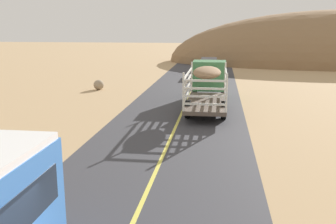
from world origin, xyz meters
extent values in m
cube|color=#3F7F4C|center=(1.57, 24.09, 1.82)|extent=(2.50, 2.20, 2.20)
cube|color=#192333|center=(1.57, 24.09, 2.27)|extent=(2.53, 1.54, 0.70)
cube|color=brown|center=(1.57, 18.69, 0.72)|extent=(2.50, 6.40, 0.24)
cylinder|color=silver|center=(0.38, 21.83, 1.94)|extent=(0.12, 0.12, 2.20)
cylinder|color=silver|center=(2.76, 21.83, 1.94)|extent=(0.12, 0.12, 2.20)
cylinder|color=silver|center=(0.38, 15.55, 1.94)|extent=(0.12, 0.12, 2.20)
cylinder|color=silver|center=(2.76, 15.55, 1.94)|extent=(0.12, 0.12, 2.20)
cube|color=silver|center=(0.36, 18.69, 1.28)|extent=(0.08, 6.30, 0.12)
cube|color=silver|center=(2.78, 18.69, 1.28)|extent=(0.08, 6.30, 0.12)
cube|color=silver|center=(1.57, 15.53, 1.28)|extent=(2.40, 0.08, 0.12)
cube|color=silver|center=(0.36, 18.69, 1.72)|extent=(0.08, 6.30, 0.12)
cube|color=silver|center=(2.78, 18.69, 1.72)|extent=(0.08, 6.30, 0.12)
cube|color=silver|center=(1.57, 15.53, 1.72)|extent=(2.40, 0.08, 0.12)
cube|color=silver|center=(0.36, 18.69, 2.16)|extent=(0.08, 6.30, 0.12)
cube|color=silver|center=(2.78, 18.69, 2.16)|extent=(0.08, 6.30, 0.12)
cube|color=silver|center=(1.57, 15.53, 2.16)|extent=(2.40, 0.08, 0.12)
cube|color=silver|center=(0.36, 18.69, 2.60)|extent=(0.08, 6.30, 0.12)
cube|color=silver|center=(2.78, 18.69, 2.60)|extent=(0.08, 6.30, 0.12)
cube|color=silver|center=(1.57, 15.53, 2.60)|extent=(2.40, 0.08, 0.12)
ellipsoid|color=#8C6B4C|center=(1.57, 18.69, 2.69)|extent=(1.75, 3.84, 0.70)
cylinder|color=black|center=(0.48, 24.09, 0.57)|extent=(0.32, 1.10, 1.10)
cylinder|color=black|center=(2.66, 24.09, 0.57)|extent=(0.32, 1.10, 1.10)
cylinder|color=black|center=(0.48, 17.41, 0.57)|extent=(0.32, 1.10, 1.10)
cylinder|color=black|center=(2.66, 17.41, 0.57)|extent=(0.32, 1.10, 1.10)
cube|color=black|center=(1.12, 38.35, 0.70)|extent=(1.90, 4.60, 0.90)
cube|color=black|center=(1.12, 38.20, 1.55)|extent=(1.75, 3.59, 0.80)
cube|color=#192333|center=(1.12, 38.20, 1.57)|extent=(1.79, 3.22, 0.44)
cube|color=silver|center=(1.12, 36.13, 0.37)|extent=(1.86, 0.20, 0.24)
cube|color=red|center=(0.29, 36.07, 0.88)|extent=(0.16, 0.06, 0.14)
cube|color=red|center=(1.95, 36.07, 0.88)|extent=(0.16, 0.06, 0.14)
cylinder|color=black|center=(0.30, 39.78, 0.40)|extent=(0.26, 0.76, 0.76)
cylinder|color=black|center=(1.94, 39.78, 0.40)|extent=(0.26, 0.76, 0.76)
cylinder|color=black|center=(0.30, 36.93, 0.40)|extent=(0.26, 0.76, 0.76)
cylinder|color=black|center=(1.94, 36.93, 0.40)|extent=(0.26, 0.76, 0.76)
ellipsoid|color=gray|center=(-8.24, 27.06, 0.43)|extent=(0.92, 1.03, 0.86)
camera|label=1|loc=(2.35, -5.55, 5.59)|focal=41.06mm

